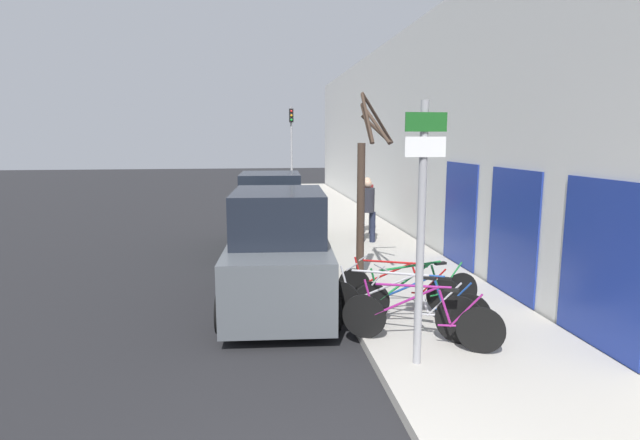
{
  "coord_description": "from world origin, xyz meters",
  "views": [
    {
      "loc": [
        -0.58,
        -3.03,
        3.08
      ],
      "look_at": [
        0.57,
        5.37,
        1.71
      ],
      "focal_mm": 28.0,
      "sensor_mm": 36.0,
      "label": 1
    }
  ],
  "objects_px": {
    "signpost": "(421,225)",
    "traffic_light": "(291,140)",
    "pedestrian_far": "(367,201)",
    "bicycle_3": "(417,294)",
    "bicycle_4": "(398,288)",
    "pedestrian_near": "(367,206)",
    "bicycle_1": "(397,307)",
    "parked_car_0": "(279,254)",
    "parked_car_1": "(271,215)",
    "bicycle_2": "(418,303)",
    "street_tree": "(364,190)",
    "bicycle_0": "(420,319)"
  },
  "relations": [
    {
      "from": "signpost",
      "to": "pedestrian_near",
      "type": "height_order",
      "value": "signpost"
    },
    {
      "from": "signpost",
      "to": "pedestrian_far",
      "type": "relative_size",
      "value": 1.93
    },
    {
      "from": "bicycle_1",
      "to": "parked_car_0",
      "type": "height_order",
      "value": "parked_car_0"
    },
    {
      "from": "signpost",
      "to": "pedestrian_near",
      "type": "xyz_separation_m",
      "value": [
        1.14,
        7.81,
        -0.82
      ]
    },
    {
      "from": "bicycle_0",
      "to": "traffic_light",
      "type": "distance_m",
      "value": 17.87
    },
    {
      "from": "bicycle_3",
      "to": "bicycle_4",
      "type": "height_order",
      "value": "bicycle_3"
    },
    {
      "from": "signpost",
      "to": "bicycle_0",
      "type": "distance_m",
      "value": 1.59
    },
    {
      "from": "bicycle_1",
      "to": "pedestrian_near",
      "type": "distance_m",
      "value": 6.91
    },
    {
      "from": "bicycle_3",
      "to": "traffic_light",
      "type": "distance_m",
      "value": 16.81
    },
    {
      "from": "bicycle_2",
      "to": "bicycle_4",
      "type": "relative_size",
      "value": 0.99
    },
    {
      "from": "bicycle_1",
      "to": "pedestrian_far",
      "type": "xyz_separation_m",
      "value": [
        1.42,
        8.16,
        0.6
      ]
    },
    {
      "from": "pedestrian_near",
      "to": "bicycle_1",
      "type": "bearing_deg",
      "value": 89.63
    },
    {
      "from": "bicycle_1",
      "to": "street_tree",
      "type": "height_order",
      "value": "street_tree"
    },
    {
      "from": "parked_car_1",
      "to": "street_tree",
      "type": "height_order",
      "value": "street_tree"
    },
    {
      "from": "street_tree",
      "to": "signpost",
      "type": "bearing_deg",
      "value": -92.42
    },
    {
      "from": "pedestrian_far",
      "to": "traffic_light",
      "type": "xyz_separation_m",
      "value": [
        -1.64,
        9.06,
        1.87
      ]
    },
    {
      "from": "bicycle_2",
      "to": "street_tree",
      "type": "xyz_separation_m",
      "value": [
        -0.27,
        2.8,
        1.52
      ]
    },
    {
      "from": "parked_car_1",
      "to": "bicycle_2",
      "type": "bearing_deg",
      "value": -69.74
    },
    {
      "from": "bicycle_1",
      "to": "bicycle_3",
      "type": "xyz_separation_m",
      "value": [
        0.52,
        0.62,
        -0.02
      ]
    },
    {
      "from": "bicycle_3",
      "to": "pedestrian_near",
      "type": "xyz_separation_m",
      "value": [
        0.59,
        6.17,
        0.64
      ]
    },
    {
      "from": "bicycle_4",
      "to": "pedestrian_near",
      "type": "bearing_deg",
      "value": 24.83
    },
    {
      "from": "bicycle_0",
      "to": "bicycle_2",
      "type": "height_order",
      "value": "bicycle_0"
    },
    {
      "from": "bicycle_4",
      "to": "pedestrian_far",
      "type": "xyz_separation_m",
      "value": [
        1.07,
        7.03,
        0.65
      ]
    },
    {
      "from": "bicycle_0",
      "to": "parked_car_1",
      "type": "distance_m",
      "value": 7.6
    },
    {
      "from": "bicycle_3",
      "to": "parked_car_1",
      "type": "relative_size",
      "value": 0.56
    },
    {
      "from": "bicycle_0",
      "to": "bicycle_1",
      "type": "bearing_deg",
      "value": 50.45
    },
    {
      "from": "bicycle_2",
      "to": "street_tree",
      "type": "relative_size",
      "value": 0.49
    },
    {
      "from": "bicycle_2",
      "to": "bicycle_1",
      "type": "bearing_deg",
      "value": 153.9
    },
    {
      "from": "parked_car_1",
      "to": "street_tree",
      "type": "xyz_separation_m",
      "value": [
        1.79,
        -3.84,
        1.06
      ]
    },
    {
      "from": "bicycle_0",
      "to": "street_tree",
      "type": "distance_m",
      "value": 3.83
    },
    {
      "from": "bicycle_3",
      "to": "street_tree",
      "type": "height_order",
      "value": "street_tree"
    },
    {
      "from": "parked_car_0",
      "to": "pedestrian_far",
      "type": "relative_size",
      "value": 2.45
    },
    {
      "from": "signpost",
      "to": "parked_car_1",
      "type": "height_order",
      "value": "signpost"
    },
    {
      "from": "pedestrian_far",
      "to": "bicycle_3",
      "type": "bearing_deg",
      "value": 89.69
    },
    {
      "from": "signpost",
      "to": "bicycle_3",
      "type": "bearing_deg",
      "value": 71.56
    },
    {
      "from": "bicycle_2",
      "to": "bicycle_3",
      "type": "height_order",
      "value": "bicycle_3"
    },
    {
      "from": "bicycle_0",
      "to": "pedestrian_far",
      "type": "distance_m",
      "value": 8.74
    },
    {
      "from": "signpost",
      "to": "traffic_light",
      "type": "height_order",
      "value": "traffic_light"
    },
    {
      "from": "pedestrian_far",
      "to": "traffic_light",
      "type": "height_order",
      "value": "traffic_light"
    },
    {
      "from": "bicycle_3",
      "to": "pedestrian_far",
      "type": "relative_size",
      "value": 1.33
    },
    {
      "from": "bicycle_4",
      "to": "traffic_light",
      "type": "distance_m",
      "value": 16.3
    },
    {
      "from": "bicycle_3",
      "to": "bicycle_0",
      "type": "bearing_deg",
      "value": 150.79
    },
    {
      "from": "bicycle_0",
      "to": "pedestrian_near",
      "type": "bearing_deg",
      "value": 19.79
    },
    {
      "from": "pedestrian_near",
      "to": "bicycle_3",
      "type": "bearing_deg",
      "value": 93.48
    },
    {
      "from": "parked_car_1",
      "to": "pedestrian_far",
      "type": "relative_size",
      "value": 2.39
    },
    {
      "from": "signpost",
      "to": "parked_car_0",
      "type": "distance_m",
      "value": 3.58
    },
    {
      "from": "bicycle_4",
      "to": "parked_car_0",
      "type": "xyz_separation_m",
      "value": [
        -2.02,
        0.85,
        0.46
      ]
    },
    {
      "from": "bicycle_4",
      "to": "pedestrian_near",
      "type": "relative_size",
      "value": 1.06
    },
    {
      "from": "bicycle_0",
      "to": "bicycle_2",
      "type": "xyz_separation_m",
      "value": [
        0.22,
        0.73,
        -0.02
      ]
    },
    {
      "from": "bicycle_2",
      "to": "traffic_light",
      "type": "height_order",
      "value": "traffic_light"
    }
  ]
}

